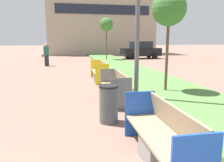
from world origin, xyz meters
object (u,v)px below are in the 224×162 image
at_px(sapling_tree_near, 169,9).
at_px(sapling_tree_far, 106,25).
at_px(bench_grey_frame, 115,90).
at_px(pedestrian_walking, 46,54).
at_px(litter_bin, 109,104).
at_px(parked_car_distant, 141,50).
at_px(bench_blue_frame, 161,140).
at_px(bench_yellow_frame, 100,73).

bearing_deg(sapling_tree_near, sapling_tree_far, 90.00).
bearing_deg(bench_grey_frame, pedestrian_walking, 106.73).
bearing_deg(pedestrian_walking, bench_grey_frame, -73.27).
relative_size(litter_bin, parked_car_distant, 0.21).
bearing_deg(sapling_tree_far, bench_blue_frame, -96.47).
distance_m(bench_grey_frame, sapling_tree_near, 3.34).
bearing_deg(parked_car_distant, bench_yellow_frame, -121.66).
height_order(bench_grey_frame, bench_yellow_frame, same).
distance_m(bench_grey_frame, bench_yellow_frame, 3.78).
height_order(sapling_tree_near, parked_car_distant, sapling_tree_near).
height_order(litter_bin, parked_car_distant, parked_car_distant).
distance_m(litter_bin, pedestrian_walking, 12.85).
bearing_deg(sapling_tree_far, sapling_tree_near, -90.00).
height_order(bench_yellow_frame, sapling_tree_far, sapling_tree_far).
relative_size(litter_bin, pedestrian_walking, 0.52).
bearing_deg(bench_grey_frame, litter_bin, -106.32).
distance_m(bench_blue_frame, pedestrian_walking, 14.81).
distance_m(bench_yellow_frame, sapling_tree_far, 10.55).
bearing_deg(sapling_tree_near, bench_yellow_frame, 120.78).
bearing_deg(bench_grey_frame, sapling_tree_far, 81.79).
relative_size(bench_yellow_frame, sapling_tree_near, 0.61).
relative_size(litter_bin, sapling_tree_far, 0.23).
bearing_deg(bench_yellow_frame, sapling_tree_far, 78.74).
height_order(litter_bin, sapling_tree_far, sapling_tree_far).
xyz_separation_m(bench_blue_frame, bench_yellow_frame, (0.00, 7.51, 0.00)).
bearing_deg(litter_bin, parked_car_distant, 69.52).
bearing_deg(sapling_tree_near, bench_grey_frame, -166.63).
bearing_deg(bench_yellow_frame, litter_bin, -95.50).
bearing_deg(bench_blue_frame, sapling_tree_near, 64.79).
relative_size(bench_grey_frame, sapling_tree_near, 0.56).
bearing_deg(parked_car_distant, pedestrian_walking, -155.16).
distance_m(litter_bin, sapling_tree_far, 16.02).
distance_m(bench_yellow_frame, pedestrian_walking, 7.67).
bearing_deg(bench_grey_frame, bench_yellow_frame, 89.97).
bearing_deg(pedestrian_walking, bench_yellow_frame, -65.07).
xyz_separation_m(bench_yellow_frame, pedestrian_walking, (-3.22, 6.93, 0.52)).
height_order(bench_blue_frame, bench_grey_frame, same).
bearing_deg(bench_blue_frame, litter_bin, 106.04).
xyz_separation_m(litter_bin, sapling_tree_far, (2.52, 15.55, 2.93)).
relative_size(bench_yellow_frame, litter_bin, 2.39).
xyz_separation_m(sapling_tree_near, parked_car_distant, (4.20, 15.66, -2.10)).
xyz_separation_m(bench_blue_frame, bench_grey_frame, (-0.00, 3.73, -0.00)).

